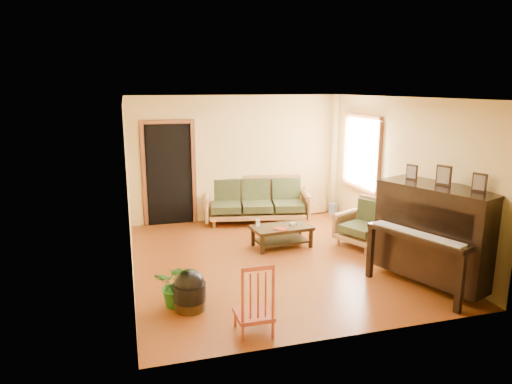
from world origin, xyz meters
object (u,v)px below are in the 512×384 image
object	(u,v)px
sofa	(257,200)
piano	(436,236)
coffee_table	(282,236)
armchair	(363,223)
ceramic_crock	(333,209)
red_chair	(254,297)
footstool	(190,295)
potted_plant	(177,284)

from	to	relation	value
sofa	piano	world-z (taller)	piano
coffee_table	armchair	distance (m)	1.45
sofa	coffee_table	distance (m)	1.60
sofa	ceramic_crock	distance (m)	1.83
armchair	red_chair	xyz separation A→B (m)	(-2.63, -2.27, 0.01)
armchair	sofa	bearing A→B (deg)	100.86
piano	red_chair	size ratio (longest dim) A/B	1.86
red_chair	ceramic_crock	xyz separation A→B (m)	(3.04, 4.35, -0.31)
footstool	ceramic_crock	size ratio (longest dim) A/B	1.72
coffee_table	armchair	size ratio (longest dim) A/B	1.21
armchair	ceramic_crock	xyz separation A→B (m)	(0.41, 2.08, -0.30)
sofa	ceramic_crock	xyz separation A→B (m)	(1.80, 0.14, -0.34)
red_chair	footstool	bearing A→B (deg)	129.30
coffee_table	piano	bearing A→B (deg)	-52.43
sofa	footstool	distance (m)	3.95
coffee_table	red_chair	size ratio (longest dim) A/B	1.18
red_chair	coffee_table	bearing A→B (deg)	63.93
sofa	coffee_table	world-z (taller)	sofa
armchair	piano	xyz separation A→B (m)	(0.20, -1.69, 0.29)
coffee_table	footstool	size ratio (longest dim) A/B	2.48
red_chair	sofa	bearing A→B (deg)	72.79
armchair	footstool	xyz separation A→B (m)	(-3.26, -1.52, -0.23)
sofa	potted_plant	world-z (taller)	sofa
coffee_table	footstool	world-z (taller)	footstool
piano	footstool	size ratio (longest dim) A/B	3.91
potted_plant	red_chair	bearing A→B (deg)	-48.89
piano	footstool	world-z (taller)	piano
piano	footstool	distance (m)	3.50
armchair	potted_plant	size ratio (longest dim) A/B	1.44
armchair	footstool	world-z (taller)	armchair
red_chair	ceramic_crock	distance (m)	5.31
armchair	potted_plant	bearing A→B (deg)	177.60
coffee_table	potted_plant	bearing A→B (deg)	-138.89
ceramic_crock	potted_plant	size ratio (longest dim) A/B	0.41
piano	potted_plant	distance (m)	3.63
coffee_table	red_chair	world-z (taller)	red_chair
armchair	footstool	bearing A→B (deg)	-179.58
sofa	footstool	xyz separation A→B (m)	(-1.87, -3.47, -0.26)
red_chair	potted_plant	distance (m)	1.18
coffee_table	ceramic_crock	size ratio (longest dim) A/B	4.25
piano	potted_plant	bearing A→B (deg)	154.22
red_chair	ceramic_crock	bearing A→B (deg)	54.29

